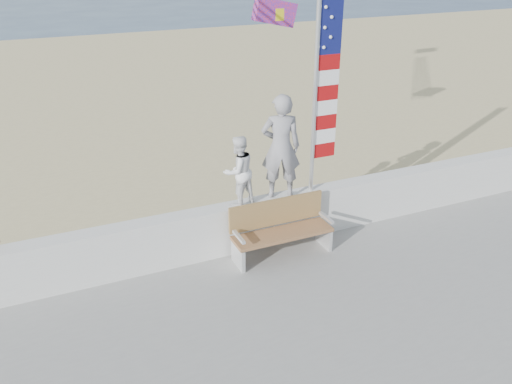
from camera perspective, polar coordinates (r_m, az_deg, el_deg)
ground at (r=8.60m, az=3.76°, el=-13.12°), size 220.00×220.00×0.00m
sand at (r=16.17m, az=-11.14°, el=5.53°), size 90.00×40.00×0.08m
seawall at (r=9.77m, az=-1.55°, el=-3.58°), size 30.00×0.35×0.90m
adult at (r=9.48m, az=2.62°, el=4.77°), size 0.81×0.67×1.90m
child at (r=9.29m, az=-1.87°, el=2.22°), size 0.72×0.63×1.25m
bench at (r=9.58m, az=2.58°, el=-3.81°), size 1.80×0.57×1.00m
flag at (r=9.55m, az=6.92°, el=10.83°), size 0.50×0.08×3.50m
parafoil_kite at (r=12.86m, az=2.07°, el=18.39°), size 1.05×0.30×0.72m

